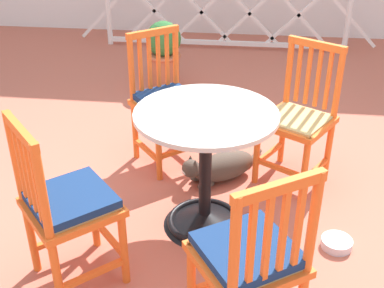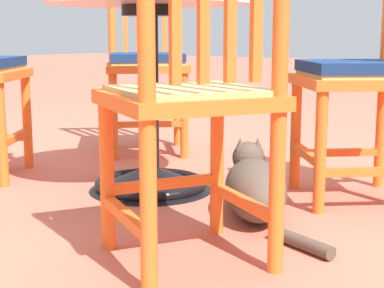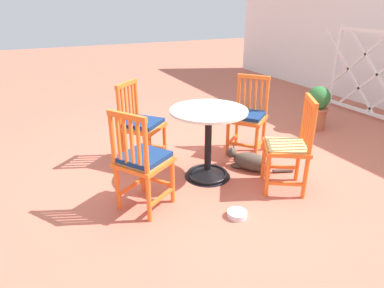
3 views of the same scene
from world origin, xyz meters
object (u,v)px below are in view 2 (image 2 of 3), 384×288
object	(u,v)px
cafe_table	(150,117)
orange_chair_facing_out	(192,100)
tabby_cat	(255,186)
orange_chair_near_fence	(147,64)
orange_chair_by_planter	(362,77)

from	to	relation	value
cafe_table	orange_chair_facing_out	distance (m)	0.80
cafe_table	tabby_cat	distance (m)	0.53
orange_chair_near_fence	tabby_cat	size ratio (longest dim) A/B	1.58
orange_chair_facing_out	tabby_cat	distance (m)	0.60
orange_chair_facing_out	tabby_cat	size ratio (longest dim) A/B	1.58
orange_chair_facing_out	tabby_cat	bearing A→B (deg)	-170.50
cafe_table	orange_chair_near_fence	xyz separation A→B (m)	(-0.60, -0.50, 0.16)
orange_chair_near_fence	orange_chair_facing_out	xyz separation A→B (m)	(1.14, 1.07, -0.01)
orange_chair_near_fence	orange_chair_facing_out	distance (m)	1.57
tabby_cat	cafe_table	bearing A→B (deg)	-96.04
cafe_table	tabby_cat	bearing A→B (deg)	83.96
orange_chair_near_fence	tabby_cat	distance (m)	1.24
orange_chair_near_fence	orange_chair_by_planter	world-z (taller)	same
orange_chair_by_planter	orange_chair_facing_out	bearing A→B (deg)	-8.75
cafe_table	orange_chair_by_planter	size ratio (longest dim) A/B	0.83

